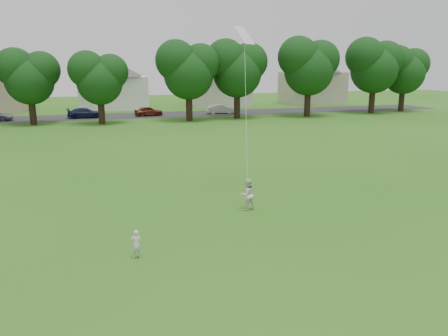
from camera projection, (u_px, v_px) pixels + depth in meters
name	position (u px, v px, depth m)	size (l,w,h in m)	color
ground	(191.00, 249.00, 15.07)	(160.00, 160.00, 0.00)	#286016
street	(118.00, 116.00, 54.22)	(90.00, 7.00, 0.01)	#2D2D30
toddler	(136.00, 244.00, 14.27)	(0.35, 0.23, 0.97)	silver
older_boy	(247.00, 194.00, 19.03)	(0.68, 0.53, 1.39)	silver
kite	(246.00, 109.00, 19.55)	(1.24, 1.93, 7.24)	white
tree_row	(142.00, 64.00, 47.55)	(81.42, 8.51, 11.13)	black
parked_cars	(46.00, 114.00, 50.85)	(46.39, 2.26, 1.21)	black
house_row	(106.00, 73.00, 62.17)	(77.45, 13.68, 10.57)	beige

